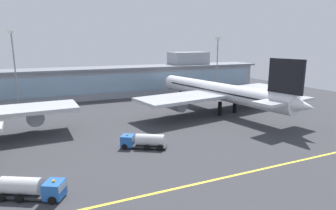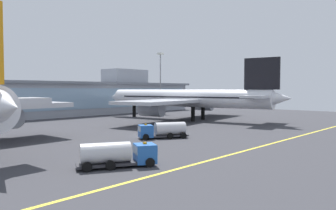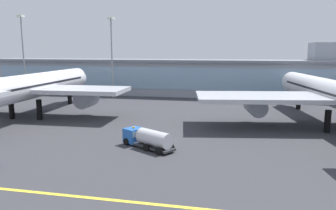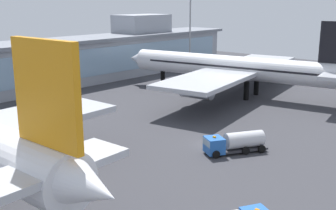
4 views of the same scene
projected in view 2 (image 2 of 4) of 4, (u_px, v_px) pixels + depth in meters
The scene contains 7 objects.
ground_plane at pixel (146, 136), 64.09m from camera, with size 195.56×195.56×0.00m, color #38383D.
taxiway_centreline_stripe at pixel (249, 150), 49.24m from camera, with size 156.45×0.50×0.01m, color yellow.
terminal_building at pixel (28, 98), 101.64m from camera, with size 142.68×14.00×16.67m.
airliner_near_right at pixel (188, 99), 96.59m from camera, with size 53.30×58.74×16.95m.
fuel_tanker_truck at pixel (162, 130), 60.65m from camera, with size 9.00×6.74×2.90m.
baggage_tug_near at pixel (120, 154), 38.24m from camera, with size 9.08×6.53×2.90m.
apron_light_mast_centre at pixel (160, 73), 126.98m from camera, with size 1.80×1.80×22.79m.
Camera 2 is at (-44.15, -46.17, 8.93)m, focal length 35.65 mm.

